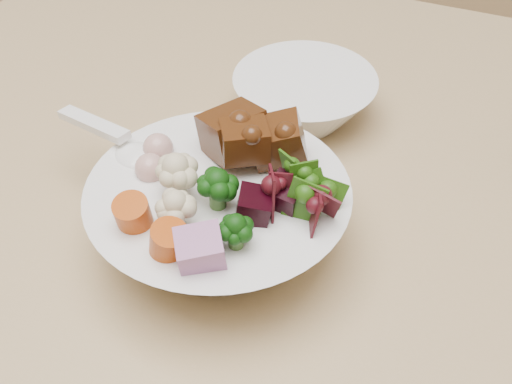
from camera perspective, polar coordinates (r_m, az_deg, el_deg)
chair_far at (r=1.32m, az=18.34°, el=5.18°), size 0.41×0.41×0.81m
food_bowl at (r=0.61m, az=-2.78°, el=-1.76°), size 0.22×0.22×0.12m
soup_spoon at (r=0.64m, az=-10.30°, el=3.44°), size 0.13×0.05×0.03m
side_bowl at (r=0.76m, az=3.88°, el=7.49°), size 0.15×0.15×0.05m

